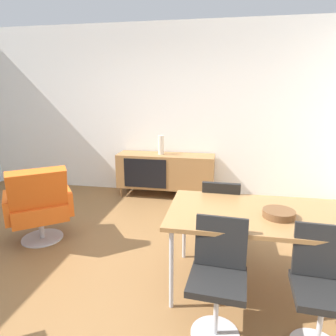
{
  "coord_description": "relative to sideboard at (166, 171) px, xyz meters",
  "views": [
    {
      "loc": [
        1.15,
        -2.45,
        1.76
      ],
      "look_at": [
        0.52,
        0.89,
        0.87
      ],
      "focal_mm": 32.1,
      "sensor_mm": 36.0,
      "label": 1
    }
  ],
  "objects": [
    {
      "name": "dining_chair_back_left",
      "position": [
        0.94,
        -1.7,
        0.03
      ],
      "size": [
        0.41,
        0.44,
        0.86
      ],
      "color": "black",
      "rests_on": "ground_plane"
    },
    {
      "name": "wooden_bowl_on_table",
      "position": [
        1.41,
        -2.33,
        0.33
      ],
      "size": [
        0.26,
        0.26,
        0.06
      ],
      "primitive_type": "cylinder",
      "color": "brown",
      "rests_on": "dining_table"
    },
    {
      "name": "ground_plane",
      "position": [
        -0.21,
        -2.3,
        -0.44
      ],
      "size": [
        8.32,
        8.32,
        0.0
      ],
      "primitive_type": "plane",
      "color": "brown"
    },
    {
      "name": "dining_chair_front_right",
      "position": [
        1.64,
        -2.82,
        0.03
      ],
      "size": [
        0.42,
        0.45,
        0.86
      ],
      "color": "black",
      "rests_on": "ground_plane"
    },
    {
      "name": "lounge_chair_red",
      "position": [
        -1.14,
        -1.83,
        0.03
      ],
      "size": [
        0.9,
        0.9,
        0.95
      ],
      "color": "#D85919",
      "rests_on": "ground_plane"
    },
    {
      "name": "dining_chair_front_left",
      "position": [
        0.94,
        -2.82,
        0.03
      ],
      "size": [
        0.43,
        0.45,
        0.86
      ],
      "color": "black",
      "rests_on": "ground_plane"
    },
    {
      "name": "dining_table",
      "position": [
        1.29,
        -2.26,
        0.26
      ],
      "size": [
        1.6,
        0.9,
        0.74
      ],
      "color": "olive",
      "rests_on": "ground_plane"
    },
    {
      "name": "wall_back",
      "position": [
        -0.21,
        0.3,
        0.96
      ],
      "size": [
        6.8,
        0.12,
        2.8
      ],
      "primitive_type": "cube",
      "color": "white",
      "rests_on": "ground_plane"
    },
    {
      "name": "sideboard",
      "position": [
        0.0,
        0.0,
        0.0
      ],
      "size": [
        1.6,
        0.45,
        0.72
      ],
      "color": "olive",
      "rests_on": "ground_plane"
    },
    {
      "name": "vase_cobalt",
      "position": [
        -0.08,
        0.0,
        0.44
      ],
      "size": [
        0.09,
        0.09,
        0.31
      ],
      "color": "beige",
      "rests_on": "sideboard"
    }
  ]
}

